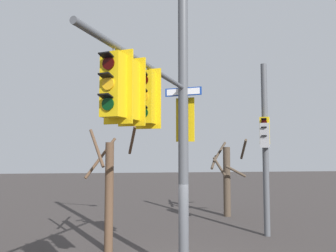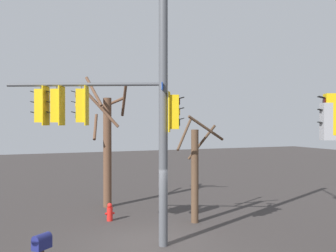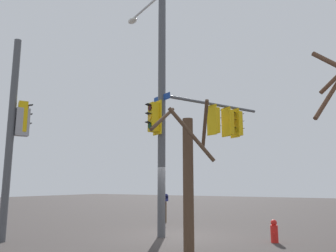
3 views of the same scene
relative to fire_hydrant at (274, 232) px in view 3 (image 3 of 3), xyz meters
The scene contains 6 objects.
ground_plane 3.47m from the fire_hydrant, 98.05° to the left, with size 80.00×80.00×0.00m, color #383331.
main_signal_pole_assembly 5.79m from the fire_hydrant, 87.28° to the left, with size 5.37×5.03×9.92m.
secondary_pole_assembly 9.49m from the fire_hydrant, 118.92° to the left, with size 0.77×0.53×7.07m.
fire_hydrant is the anchor object (origin of this frame).
mailbox 6.79m from the fire_hydrant, 62.65° to the left, with size 0.49×0.47×1.41m.
bare_tree_corner 3.91m from the fire_hydrant, 153.31° to the left, with size 1.65×1.83×4.30m.
Camera 3 is at (-11.00, -6.09, 1.87)m, focal length 35.49 mm.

